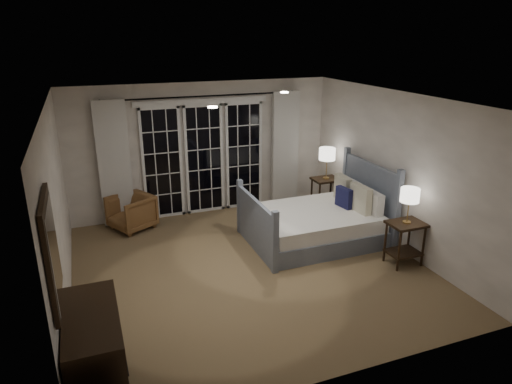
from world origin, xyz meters
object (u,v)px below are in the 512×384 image
object	(u,v)px
lamp_left	(410,196)
armchair	(131,212)
nightstand_left	(405,237)
dresser	(96,353)
lamp_right	(327,154)
bed	(318,222)
nightstand_right	(325,189)

from	to	relation	value
lamp_left	armchair	world-z (taller)	lamp_left
nightstand_left	lamp_left	distance (m)	0.66
lamp_left	dresser	xyz separation A→B (m)	(-4.46, -1.08, -0.67)
lamp_left	lamp_right	bearing A→B (deg)	90.59
nightstand_left	armchair	world-z (taller)	nightstand_left
lamp_right	lamp_left	bearing A→B (deg)	-89.41
bed	armchair	size ratio (longest dim) A/B	3.13
nightstand_right	lamp_right	distance (m)	0.71
nightstand_right	armchair	world-z (taller)	nightstand_right
bed	lamp_left	bearing A→B (deg)	-56.34
nightstand_left	nightstand_right	distance (m)	2.39
nightstand_right	armchair	size ratio (longest dim) A/B	0.96
lamp_left	armchair	distance (m)	4.71
bed	nightstand_left	xyz separation A→B (m)	(0.81, -1.22, 0.13)
bed	nightstand_left	distance (m)	1.47
lamp_left	lamp_right	distance (m)	2.39
nightstand_left	nightstand_right	bearing A→B (deg)	90.59
bed	dresser	xyz separation A→B (m)	(-3.65, -2.30, 0.11)
nightstand_right	lamp_left	bearing A→B (deg)	-89.41
lamp_left	nightstand_right	bearing A→B (deg)	90.59
lamp_right	armchair	xyz separation A→B (m)	(-3.67, 0.44, -0.83)
lamp_left	nightstand_left	bearing A→B (deg)	180.00
nightstand_right	lamp_right	size ratio (longest dim) A/B	1.09
nightstand_right	nightstand_left	bearing A→B (deg)	-89.41
nightstand_left	lamp_right	xyz separation A→B (m)	(-0.02, 2.39, 0.70)
nightstand_right	armchair	xyz separation A→B (m)	(-3.67, 0.44, -0.12)
bed	lamp_right	xyz separation A→B (m)	(0.79, 1.17, 0.82)
nightstand_right	dresser	size ratio (longest dim) A/B	0.55
lamp_left	lamp_right	world-z (taller)	lamp_right
nightstand_right	lamp_right	xyz separation A→B (m)	(-0.00, 0.00, 0.71)
nightstand_right	dresser	xyz separation A→B (m)	(-4.44, -3.46, -0.01)
bed	nightstand_left	world-z (taller)	bed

